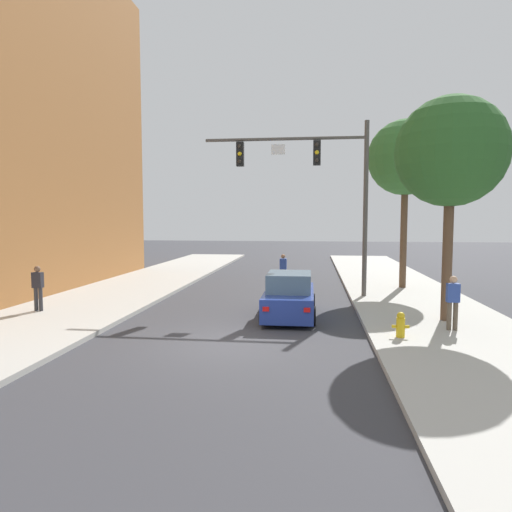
{
  "coord_description": "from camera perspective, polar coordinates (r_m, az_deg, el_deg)",
  "views": [
    {
      "loc": [
        2.36,
        -12.39,
        3.48
      ],
      "look_at": [
        0.11,
        5.76,
        2.0
      ],
      "focal_mm": 32.09,
      "sensor_mm": 36.0,
      "label": 1
    }
  ],
  "objects": [
    {
      "name": "pedestrian_sidewalk_left_walker",
      "position": [
        18.37,
        -25.54,
        -3.39
      ],
      "size": [
        0.36,
        0.22,
        1.64
      ],
      "color": "#333338",
      "rests_on": "sidewalk_left"
    },
    {
      "name": "pedestrian_sidewalk_right_walker",
      "position": [
        14.95,
        23.32,
        -5.06
      ],
      "size": [
        0.36,
        0.22,
        1.64
      ],
      "color": "brown",
      "rests_on": "sidewalk_right"
    },
    {
      "name": "sidewalk_left",
      "position": [
        15.61,
        -28.08,
        -8.52
      ],
      "size": [
        5.0,
        60.0,
        0.15
      ],
      "primitive_type": "cube",
      "color": "#B2AFA8",
      "rests_on": "ground"
    },
    {
      "name": "pedestrian_crossing_road",
      "position": [
        24.11,
        3.4,
        -1.5
      ],
      "size": [
        0.36,
        0.22,
        1.64
      ],
      "color": "#232847",
      "rests_on": "ground"
    },
    {
      "name": "ground_plane",
      "position": [
        13.08,
        -3.63,
        -10.8
      ],
      "size": [
        120.0,
        120.0,
        0.0
      ],
      "primitive_type": "plane",
      "color": "#38383D"
    },
    {
      "name": "street_tree_second",
      "position": [
        23.48,
        18.15,
        11.51
      ],
      "size": [
        3.6,
        3.6,
        8.08
      ],
      "color": "brown",
      "rests_on": "sidewalk_right"
    },
    {
      "name": "traffic_signal_mast",
      "position": [
        20.24,
        7.79,
        9.93
      ],
      "size": [
        7.08,
        0.38,
        7.5
      ],
      "color": "#514C47",
      "rests_on": "sidewalk_right"
    },
    {
      "name": "car_lead_blue",
      "position": [
        16.33,
        4.18,
        -5.11
      ],
      "size": [
        1.85,
        4.25,
        1.6
      ],
      "color": "navy",
      "rests_on": "ground"
    },
    {
      "name": "fire_hydrant",
      "position": [
        13.66,
        17.58,
        -8.16
      ],
      "size": [
        0.48,
        0.24,
        0.72
      ],
      "color": "gold",
      "rests_on": "sidewalk_right"
    },
    {
      "name": "street_tree_nearest",
      "position": [
        16.28,
        23.11,
        11.77
      ],
      "size": [
        3.53,
        3.53,
        7.26
      ],
      "color": "brown",
      "rests_on": "sidewalk_right"
    },
    {
      "name": "sidewalk_right",
      "position": [
        13.5,
        25.11,
        -10.42
      ],
      "size": [
        5.0,
        60.0,
        0.15
      ],
      "primitive_type": "cube",
      "color": "#B2AFA8",
      "rests_on": "ground"
    }
  ]
}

